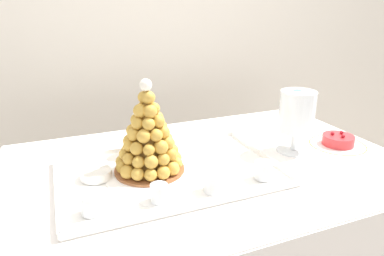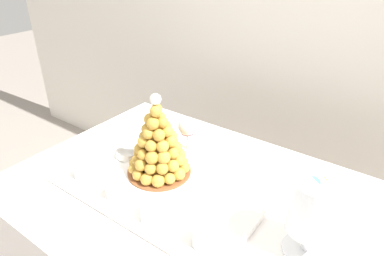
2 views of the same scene
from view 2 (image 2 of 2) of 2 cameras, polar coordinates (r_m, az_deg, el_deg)
name	(u,v)px [view 2 (image 2 of 2)]	position (r m, az deg, el deg)	size (l,w,h in m)	color
backdrop_wall	(325,1)	(1.74, 21.24, 19.09)	(4.80, 0.10, 2.50)	silver
buffet_table	(206,222)	(1.19, 2.27, -15.36)	(1.35, 0.87, 0.76)	brown
serving_tray	(165,184)	(1.17, -4.54, -9.24)	(0.69, 0.44, 0.02)	white
croquembouche	(158,145)	(1.16, -5.66, -2.77)	(0.22, 0.22, 0.30)	brown
dessert_cup_left	(81,171)	(1.24, -18.01, -6.77)	(0.05, 0.05, 0.05)	silver
dessert_cup_mid_left	(114,192)	(1.12, -12.81, -10.29)	(0.05, 0.05, 0.05)	silver
dessert_cup_centre	(150,213)	(1.03, -6.95, -13.89)	(0.06, 0.06, 0.05)	silver
dessert_cup_mid_right	(203,237)	(0.95, 1.78, -17.74)	(0.06, 0.06, 0.05)	silver
creme_brulee_ramekin	(129,152)	(1.32, -10.53, -3.98)	(0.10, 0.10, 0.03)	white
macaron_goblet	(313,207)	(0.91, 19.56, -12.32)	(0.13, 0.13, 0.24)	white
wine_glass	(187,128)	(1.24, -0.77, -0.02)	(0.07, 0.07, 0.17)	silver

